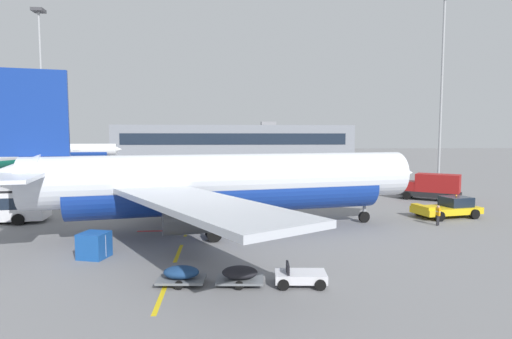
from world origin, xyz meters
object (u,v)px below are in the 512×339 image
object	(u,v)px
airliner_far_center	(66,151)
uld_cargo_container	(94,245)
ground_crew_worker	(438,214)
pushback_tug	(448,208)
catering_truck	(313,181)
apron_light_mast_far	(442,70)
airliner_foreground	(225,182)
ground_power_truck	(431,186)
apron_light_mast_near	(41,77)
airliner_mid_left	(21,157)
baggage_train	(240,275)

from	to	relation	value
airliner_far_center	uld_cargo_container	xyz separation A→B (m)	(37.29, -94.19, -2.70)
ground_crew_worker	uld_cargo_container	distance (m)	27.27
airliner_far_center	pushback_tug	bearing A→B (deg)	-51.49
catering_truck	apron_light_mast_far	world-z (taller)	apron_light_mast_far
airliner_foreground	uld_cargo_container	xyz separation A→B (m)	(-8.19, -6.39, -3.15)
airliner_foreground	pushback_tug	size ratio (longest dim) A/B	5.38
pushback_tug	apron_light_mast_far	size ratio (longest dim) A/B	0.22
airliner_far_center	apron_light_mast_far	size ratio (longest dim) A/B	1.05
uld_cargo_container	catering_truck	bearing A→B (deg)	54.19
ground_power_truck	uld_cargo_container	size ratio (longest dim) A/B	3.60
pushback_tug	apron_light_mast_near	world-z (taller)	apron_light_mast_near
pushback_tug	airliner_far_center	size ratio (longest dim) A/B	0.21
ground_power_truck	ground_crew_worker	distance (m)	14.91
apron_light_mast_far	airliner_far_center	bearing A→B (deg)	143.63
airliner_mid_left	apron_light_mast_near	distance (m)	26.39
ground_power_truck	apron_light_mast_near	distance (m)	60.82
apron_light_mast_far	apron_light_mast_near	bearing A→B (deg)	173.07
airliner_far_center	catering_truck	distance (m)	87.81
ground_power_truck	baggage_train	world-z (taller)	ground_power_truck
airliner_foreground	apron_light_mast_near	size ratio (longest dim) A/B	1.24
apron_light_mast_near	apron_light_mast_far	size ratio (longest dim) A/B	0.95
ground_power_truck	pushback_tug	bearing A→B (deg)	-109.36
pushback_tug	catering_truck	size ratio (longest dim) A/B	0.89
airliner_foreground	uld_cargo_container	size ratio (longest dim) A/B	17.63
apron_light_mast_near	apron_light_mast_far	xyz separation A→B (m)	(63.42, -7.71, 0.72)
baggage_train	apron_light_mast_far	distance (m)	55.58
airliner_mid_left	catering_truck	bearing A→B (deg)	-32.52
airliner_far_center	ground_crew_worker	size ratio (longest dim) A/B	17.71
ground_power_truck	airliner_foreground	bearing A→B (deg)	-149.80
ground_power_truck	catering_truck	bearing A→B (deg)	151.50
airliner_foreground	pushback_tug	bearing A→B (deg)	11.47
airliner_far_center	ground_power_truck	size ratio (longest dim) A/B	4.37
airliner_far_center	airliner_mid_left	bearing A→B (deg)	-84.45
baggage_train	apron_light_mast_far	bearing A→B (deg)	51.33
pushback_tug	baggage_train	world-z (taller)	pushback_tug
airliner_far_center	apron_light_mast_near	size ratio (longest dim) A/B	1.10
airliner_mid_left	uld_cargo_container	size ratio (longest dim) A/B	14.87
pushback_tug	apron_light_mast_near	xyz separation A→B (m)	(-50.66, 32.90, 16.26)
ground_power_truck	baggage_train	distance (m)	35.25
ground_power_truck	ground_crew_worker	size ratio (longest dim) A/B	4.06
ground_crew_worker	uld_cargo_container	world-z (taller)	ground_crew_worker
airliner_foreground	pushback_tug	xyz separation A→B (m)	(20.99, 4.26, -3.05)
airliner_foreground	ground_power_truck	bearing A→B (deg)	30.20
pushback_tug	apron_light_mast_near	bearing A→B (deg)	147.00
catering_truck	apron_light_mast_near	size ratio (longest dim) A/B	0.26
pushback_tug	baggage_train	size ratio (longest dim) A/B	0.74
pushback_tug	apron_light_mast_far	xyz separation A→B (m)	(12.76, 25.19, 16.98)
airliner_mid_left	catering_truck	xyz separation A→B (m)	(54.08, -34.48, -1.68)
airliner_foreground	baggage_train	world-z (taller)	airliner_foreground
apron_light_mast_near	apron_light_mast_far	distance (m)	63.89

